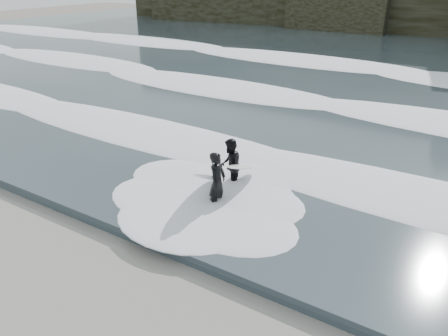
{
  "coord_description": "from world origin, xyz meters",
  "views": [
    {
      "loc": [
        7.1,
        -3.28,
        6.1
      ],
      "look_at": [
        1.16,
        6.05,
        1.0
      ],
      "focal_mm": 35.0,
      "sensor_mm": 36.0,
      "label": 1
    }
  ],
  "objects": [
    {
      "name": "ground",
      "position": [
        0.0,
        0.0,
        0.0
      ],
      "size": [
        120.0,
        120.0,
        0.0
      ],
      "primitive_type": "plane",
      "color": "#75665A",
      "rests_on": "ground"
    },
    {
      "name": "sea",
      "position": [
        0.0,
        29.0,
        0.15
      ],
      "size": [
        90.0,
        52.0,
        0.3
      ],
      "primitive_type": "cube",
      "color": "#2F3A41",
      "rests_on": "ground"
    },
    {
      "name": "foam_near",
      "position": [
        0.0,
        9.0,
        0.4
      ],
      "size": [
        60.0,
        3.2,
        0.2
      ],
      "primitive_type": "ellipsoid",
      "color": "white",
      "rests_on": "sea"
    },
    {
      "name": "foam_mid",
      "position": [
        0.0,
        16.0,
        0.42
      ],
      "size": [
        60.0,
        4.0,
        0.24
      ],
      "primitive_type": "ellipsoid",
      "color": "white",
      "rests_on": "sea"
    },
    {
      "name": "foam_far",
      "position": [
        0.0,
        25.0,
        0.45
      ],
      "size": [
        60.0,
        4.8,
        0.3
      ],
      "primitive_type": "ellipsoid",
      "color": "white",
      "rests_on": "sea"
    },
    {
      "name": "surfer_left",
      "position": [
        1.25,
        5.45,
        0.87
      ],
      "size": [
        1.27,
        1.96,
        1.72
      ],
      "color": "black",
      "rests_on": "ground"
    },
    {
      "name": "surfer_right",
      "position": [
        1.03,
        6.66,
        0.81
      ],
      "size": [
        1.19,
        1.84,
        1.61
      ],
      "color": "black",
      "rests_on": "ground"
    }
  ]
}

